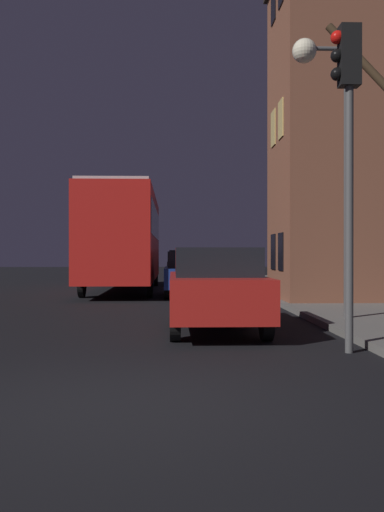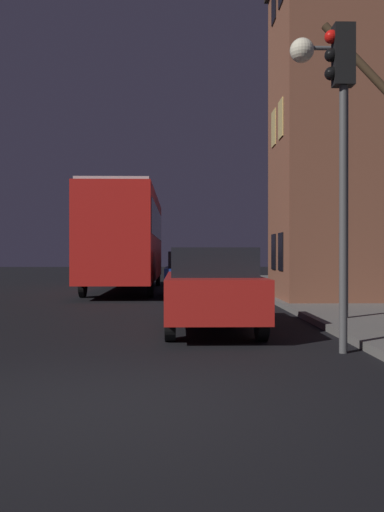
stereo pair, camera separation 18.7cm
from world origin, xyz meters
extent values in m
plane|color=black|center=(0.00, 0.00, 0.00)|extent=(120.00, 120.00, 0.00)
cube|color=brown|center=(5.40, 11.40, 4.98)|extent=(3.50, 3.62, 9.69)
cube|color=black|center=(3.63, 10.78, 1.53)|extent=(0.03, 0.70, 1.10)
cube|color=black|center=(3.63, 12.01, 1.53)|extent=(0.03, 0.70, 1.10)
cube|color=#F2D172|center=(3.63, 10.78, 5.38)|extent=(0.03, 0.70, 1.10)
cube|color=#F2D172|center=(3.63, 12.01, 5.38)|extent=(0.03, 0.70, 1.10)
cube|color=black|center=(3.63, 12.01, 9.22)|extent=(0.03, 0.70, 1.10)
cylinder|color=#4C4C4C|center=(4.13, 6.12, 2.98)|extent=(0.14, 0.14, 5.70)
cylinder|color=#4C4C4C|center=(3.68, 6.12, 5.74)|extent=(0.90, 0.09, 0.09)
sphere|color=#F4EAC6|center=(3.23, 6.12, 5.69)|extent=(0.51, 0.51, 0.51)
cylinder|color=#4C4C4C|center=(3.10, 2.68, 1.97)|extent=(0.12, 0.12, 3.93)
cube|color=black|center=(3.10, 2.68, 4.38)|extent=(0.30, 0.24, 0.90)
sphere|color=red|center=(2.92, 2.68, 4.65)|extent=(0.20, 0.20, 0.20)
sphere|color=black|center=(2.92, 2.68, 4.38)|extent=(0.20, 0.20, 0.20)
sphere|color=black|center=(2.92, 2.68, 4.11)|extent=(0.20, 0.20, 0.20)
cylinder|color=#382819|center=(3.77, 4.12, 4.79)|extent=(1.21, 0.60, 1.47)
cube|color=red|center=(-1.40, 17.11, 2.11)|extent=(2.46, 10.87, 3.27)
cube|color=black|center=(-1.40, 17.11, 2.70)|extent=(2.48, 10.00, 1.18)
cube|color=#B2B2B2|center=(-1.40, 17.11, 3.81)|extent=(2.34, 10.33, 0.12)
cylinder|color=black|center=(-0.26, 20.64, 0.48)|extent=(0.18, 0.96, 0.96)
cylinder|color=black|center=(-2.54, 20.64, 0.48)|extent=(0.18, 0.96, 0.96)
cylinder|color=black|center=(-0.26, 13.57, 0.48)|extent=(0.18, 0.96, 0.96)
cylinder|color=black|center=(-2.54, 13.57, 0.48)|extent=(0.18, 0.96, 0.96)
cube|color=#B21E19|center=(1.30, 5.31, 0.69)|extent=(1.71, 4.40, 0.72)
cube|color=black|center=(1.30, 5.09, 1.31)|extent=(1.51, 2.29, 0.52)
cylinder|color=black|center=(2.07, 6.74, 0.33)|extent=(0.18, 0.66, 0.66)
cylinder|color=black|center=(0.54, 6.74, 0.33)|extent=(0.18, 0.66, 0.66)
cylinder|color=black|center=(2.07, 3.88, 0.33)|extent=(0.18, 0.66, 0.66)
cylinder|color=black|center=(0.54, 3.88, 0.33)|extent=(0.18, 0.66, 0.66)
cube|color=navy|center=(1.16, 14.09, 0.67)|extent=(1.86, 3.98, 0.67)
cube|color=black|center=(1.16, 13.89, 1.27)|extent=(1.64, 2.07, 0.55)
cylinder|color=black|center=(2.00, 15.38, 0.33)|extent=(0.18, 0.66, 0.66)
cylinder|color=black|center=(0.32, 15.38, 0.33)|extent=(0.18, 0.66, 0.66)
cylinder|color=black|center=(2.00, 12.80, 0.33)|extent=(0.18, 0.66, 0.66)
cylinder|color=black|center=(0.32, 12.80, 0.33)|extent=(0.18, 0.66, 0.66)
cube|color=black|center=(1.17, 23.91, 0.71)|extent=(1.85, 4.55, 0.74)
cube|color=black|center=(1.17, 23.68, 1.37)|extent=(1.63, 2.37, 0.58)
cylinder|color=black|center=(2.00, 25.39, 0.34)|extent=(0.18, 0.68, 0.68)
cylinder|color=black|center=(0.33, 25.39, 0.34)|extent=(0.18, 0.68, 0.68)
cylinder|color=black|center=(2.00, 22.43, 0.34)|extent=(0.18, 0.68, 0.68)
cylinder|color=black|center=(0.33, 22.43, 0.34)|extent=(0.18, 0.68, 0.68)
camera|label=1|loc=(0.48, -5.64, 1.46)|focal=40.00mm
camera|label=2|loc=(0.67, -5.64, 1.46)|focal=40.00mm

